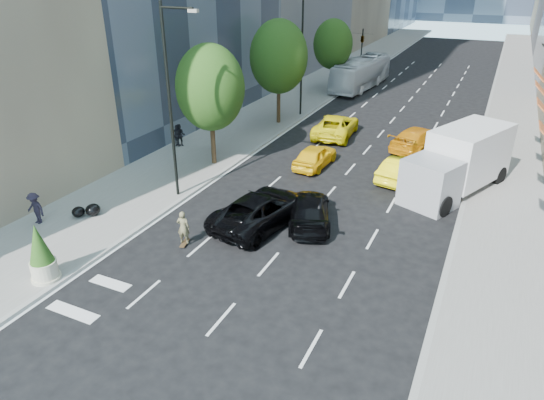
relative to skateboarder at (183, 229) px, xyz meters
The scene contains 23 objects.
ground 3.30m from the skateboarder, ahead, with size 160.00×160.00×0.00m, color black.
sidewalk_left 30.75m from the skateboarder, 100.88° to the left, with size 6.00×120.00×0.15m, color slate.
sidewalk_right 32.96m from the skateboarder, 66.38° to the left, with size 4.00×120.00×0.15m, color slate.
lamp_near 7.24m from the skateboarder, 126.70° to the left, with size 2.13×0.22×10.00m.
lamp_far 22.96m from the skateboarder, 98.01° to the left, with size 2.13×0.22×10.00m.
tree_near 10.85m from the skateboarder, 113.52° to the left, with size 4.20×4.20×7.46m.
tree_mid 20.11m from the skateboarder, 101.78° to the left, with size 4.50×4.50×7.99m.
tree_far 32.66m from the skateboarder, 97.08° to the left, with size 3.90×3.90×6.92m.
traffic_signal 40.46m from the skateboarder, 94.55° to the left, with size 2.48×0.53×5.20m.
skateboarder is the anchor object (origin of this frame).
black_sedan_lincoln 4.02m from the skateboarder, 54.72° to the left, with size 2.72×5.91×1.64m, color black.
black_sedan_mercedes 6.24m from the skateboarder, 45.17° to the left, with size 2.00×4.91×1.42m, color black.
taxi_a 11.86m from the skateboarder, 80.39° to the left, with size 1.68×4.17×1.42m, color yellow.
taxi_b 13.93m from the skateboarder, 57.92° to the left, with size 1.49×4.28×1.41m, color yellow.
taxi_c 18.23m from the skateboarder, 86.23° to the left, with size 2.63×5.71×1.59m, color yellow.
taxi_d 19.18m from the skateboarder, 67.30° to the left, with size 2.24×5.51×1.60m, color orange.
city_bus 34.76m from the skateboarder, 92.64° to the left, with size 2.61×11.13×3.10m, color white.
box_truck 15.63m from the skateboarder, 47.51° to the left, with size 5.39×7.89×3.56m.
pedestrian_a 13.48m from the skateboarder, 125.59° to the left, with size 0.76×0.59×1.56m, color black.
pedestrian_b 13.50m from the skateboarder, 126.35° to the left, with size 0.90×0.37×1.53m, color black.
pedestrian_c 7.73m from the skateboarder, 168.54° to the right, with size 1.05×0.60×1.62m, color black.
planter_shrub 5.92m from the skateboarder, 125.25° to the right, with size 1.04×1.04×2.49m.
garbage_bags 5.96m from the skateboarder, behind, with size 1.21×1.17×0.60m.
Camera 1 is at (8.62, -15.86, 11.55)m, focal length 32.00 mm.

